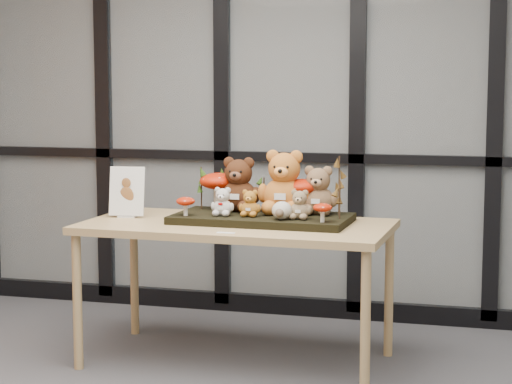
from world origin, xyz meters
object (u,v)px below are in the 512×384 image
(diorama_tray, at_px, (262,219))
(bear_pooh_yellow, at_px, (284,179))
(mushroom_front_right, at_px, (322,212))
(mushroom_front_left, at_px, (186,205))
(bear_beige_small, at_px, (300,203))
(sign_holder, at_px, (127,194))
(bear_brown_medium, at_px, (239,181))
(display_table, at_px, (237,235))
(bear_white_bow, at_px, (223,200))
(mushroom_back_left, at_px, (218,189))
(plush_cream_hedgehog, at_px, (282,210))
(bear_small_yellow, at_px, (250,202))
(bear_tan_back, at_px, (318,188))
(mushroom_back_right, at_px, (302,194))

(diorama_tray, bearing_deg, bear_pooh_yellow, 39.43)
(diorama_tray, distance_m, mushroom_front_right, 0.41)
(bear_pooh_yellow, relative_size, mushroom_front_left, 3.42)
(bear_beige_small, height_order, mushroom_front_left, bear_beige_small)
(bear_beige_small, height_order, sign_holder, sign_holder)
(bear_brown_medium, distance_m, mushroom_front_right, 0.61)
(display_table, xyz_separation_m, mushroom_front_right, (0.49, -0.11, 0.16))
(bear_white_bow, bearing_deg, mushroom_back_left, 115.42)
(display_table, distance_m, mushroom_front_left, 0.32)
(bear_beige_small, bearing_deg, plush_cream_hedgehog, -152.41)
(bear_brown_medium, xyz_separation_m, bear_small_yellow, (0.11, -0.18, -0.09))
(mushroom_back_left, bearing_deg, bear_tan_back, -3.43)
(sign_holder, bearing_deg, bear_white_bow, -12.61)
(bear_small_yellow, bearing_deg, bear_brown_medium, 124.60)
(diorama_tray, bearing_deg, mushroom_front_right, -22.72)
(bear_white_bow, distance_m, mushroom_front_right, 0.57)
(bear_brown_medium, bearing_deg, mushroom_back_right, 2.55)
(bear_beige_small, distance_m, mushroom_front_right, 0.16)
(bear_pooh_yellow, distance_m, plush_cream_hedgehog, 0.26)
(bear_beige_small, bearing_deg, mushroom_back_right, 101.24)
(mushroom_back_left, bearing_deg, bear_beige_small, -24.46)
(display_table, relative_size, mushroom_back_right, 7.94)
(mushroom_back_left, height_order, mushroom_back_right, mushroom_back_left)
(diorama_tray, xyz_separation_m, bear_tan_back, (0.29, 0.11, 0.17))
(mushroom_back_left, bearing_deg, display_table, -49.95)
(bear_white_bow, height_order, mushroom_back_right, mushroom_back_right)
(mushroom_back_left, height_order, mushroom_front_left, mushroom_back_left)
(mushroom_front_left, bearing_deg, sign_holder, 162.93)
(display_table, relative_size, plush_cream_hedgehog, 15.75)
(diorama_tray, distance_m, mushroom_front_left, 0.42)
(bear_small_yellow, xyz_separation_m, mushroom_front_left, (-0.34, -0.07, -0.02))
(plush_cream_hedgehog, relative_size, mushroom_front_right, 0.98)
(diorama_tray, bearing_deg, bear_white_bow, -155.37)
(mushroom_back_right, bearing_deg, bear_pooh_yellow, -162.39)
(bear_pooh_yellow, relative_size, mushroom_back_left, 1.67)
(bear_white_bow, distance_m, mushroom_back_right, 0.44)
(bear_beige_small, bearing_deg, mushroom_front_right, -25.86)
(bear_small_yellow, bearing_deg, plush_cream_hedgehog, -17.21)
(bear_small_yellow, height_order, mushroom_back_right, mushroom_back_right)
(bear_beige_small, bearing_deg, bear_brown_medium, 154.52)
(bear_pooh_yellow, xyz_separation_m, bear_beige_small, (0.13, -0.18, -0.11))
(bear_brown_medium, height_order, plush_cream_hedgehog, bear_brown_medium)
(bear_beige_small, relative_size, mushroom_front_left, 1.53)
(mushroom_front_left, bearing_deg, bear_small_yellow, 10.99)
(mushroom_front_right, bearing_deg, bear_tan_back, 105.83)
(mushroom_front_left, bearing_deg, diorama_tray, 19.59)
(bear_pooh_yellow, bearing_deg, bear_brown_medium, 176.57)
(bear_pooh_yellow, height_order, bear_tan_back, bear_pooh_yellow)
(diorama_tray, relative_size, bear_beige_small, 5.52)
(bear_tan_back, height_order, bear_small_yellow, bear_tan_back)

